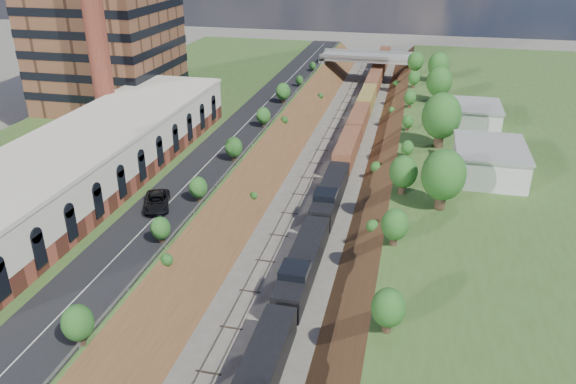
% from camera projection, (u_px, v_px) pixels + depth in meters
% --- Properties ---
extents(platform_left, '(44.00, 180.00, 5.00)m').
position_uv_depth(platform_left, '(140.00, 141.00, 97.09)').
color(platform_left, '#3F5A25').
rests_on(platform_left, ground).
extents(platform_right, '(44.00, 180.00, 5.00)m').
position_uv_depth(platform_right, '(547.00, 176.00, 83.40)').
color(platform_right, '#3F5A25').
rests_on(platform_right, ground).
extents(embankment_left, '(10.00, 180.00, 10.00)m').
position_uv_depth(embankment_left, '(262.00, 166.00, 93.58)').
color(embankment_left, brown).
rests_on(embankment_left, ground).
extents(embankment_right, '(10.00, 180.00, 10.00)m').
position_uv_depth(embankment_right, '(396.00, 178.00, 89.02)').
color(embankment_right, brown).
rests_on(embankment_right, ground).
extents(rail_left_track, '(1.58, 180.00, 0.18)m').
position_uv_depth(rail_left_track, '(312.00, 170.00, 91.80)').
color(rail_left_track, gray).
rests_on(rail_left_track, ground).
extents(rail_right_track, '(1.58, 180.00, 0.18)m').
position_uv_depth(rail_right_track, '(343.00, 173.00, 90.72)').
color(rail_right_track, gray).
rests_on(rail_right_track, ground).
extents(road, '(8.00, 180.00, 0.10)m').
position_uv_depth(road, '(235.00, 135.00, 92.39)').
color(road, black).
rests_on(road, platform_left).
extents(guardrail, '(0.10, 171.00, 0.70)m').
position_uv_depth(guardrail, '(259.00, 134.00, 91.15)').
color(guardrail, '#99999E').
rests_on(guardrail, platform_left).
extents(commercial_building, '(14.30, 62.30, 7.00)m').
position_uv_depth(commercial_building, '(92.00, 156.00, 74.10)').
color(commercial_building, brown).
rests_on(commercial_building, platform_left).
extents(smokestack, '(3.20, 3.20, 40.00)m').
position_uv_depth(smokestack, '(93.00, 8.00, 84.71)').
color(smokestack, brown).
rests_on(smokestack, platform_left).
extents(overpass, '(24.50, 8.30, 7.40)m').
position_uv_depth(overpass, '(368.00, 63.00, 143.97)').
color(overpass, gray).
rests_on(overpass, ground).
extents(white_building_near, '(9.00, 12.00, 4.00)m').
position_uv_depth(white_building_near, '(489.00, 162.00, 76.42)').
color(white_building_near, silver).
rests_on(white_building_near, platform_right).
extents(white_building_far, '(8.00, 10.00, 3.60)m').
position_uv_depth(white_building_far, '(475.00, 116.00, 96.03)').
color(white_building_far, silver).
rests_on(white_building_far, platform_right).
extents(tree_right_large, '(5.25, 5.25, 7.61)m').
position_uv_depth(tree_right_large, '(443.00, 175.00, 66.16)').
color(tree_right_large, '#473323').
rests_on(tree_right_large, platform_right).
extents(tree_left_crest, '(2.45, 2.45, 3.55)m').
position_uv_depth(tree_left_crest, '(144.00, 248.00, 55.47)').
color(tree_left_crest, '#473323').
rests_on(tree_left_crest, platform_left).
extents(freight_train, '(2.94, 149.95, 4.55)m').
position_uv_depth(freight_train, '(358.00, 123.00, 106.12)').
color(freight_train, black).
rests_on(freight_train, ground).
extents(suv, '(4.91, 6.75, 1.70)m').
position_uv_depth(suv, '(157.00, 201.00, 67.60)').
color(suv, black).
rests_on(suv, road).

